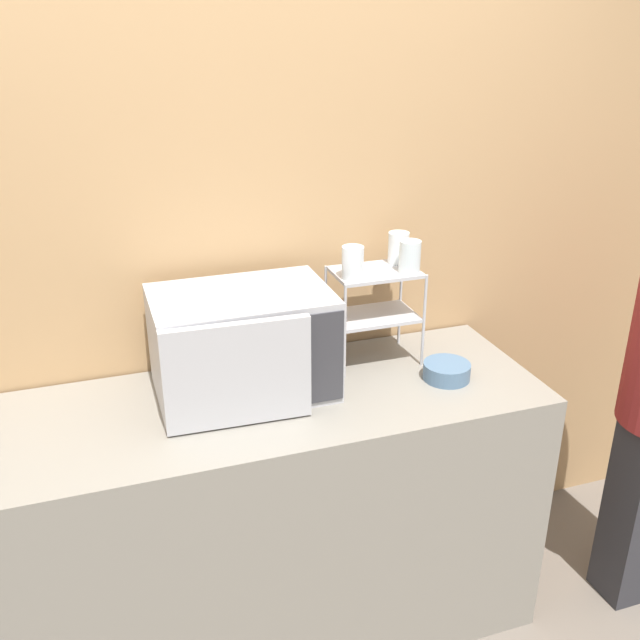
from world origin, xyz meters
name	(u,v)px	position (x,y,z in m)	size (l,w,h in m)	color
wall_back	(229,258)	(0.00, 0.67, 1.30)	(8.00, 0.06, 2.60)	tan
counter	(264,520)	(0.00, 0.32, 0.47)	(1.85, 0.63, 0.94)	gray
microwave	(243,345)	(-0.03, 0.39, 1.11)	(0.55, 0.41, 0.34)	#ADADB2
dish_rack	(375,296)	(0.46, 0.48, 1.18)	(0.30, 0.20, 0.33)	#B2B2B7
glass_front_left	(353,263)	(0.35, 0.43, 1.32)	(0.07, 0.07, 0.11)	silver
glass_back_right	(398,248)	(0.56, 0.53, 1.32)	(0.07, 0.07, 0.11)	silver
glass_front_right	(410,257)	(0.56, 0.43, 1.32)	(0.07, 0.07, 0.11)	silver
bowl	(447,371)	(0.63, 0.26, 0.96)	(0.16, 0.16, 0.06)	slate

